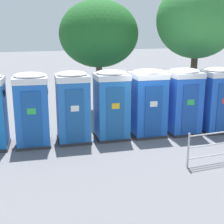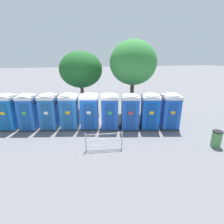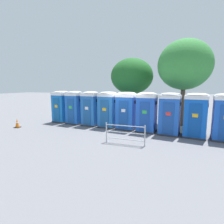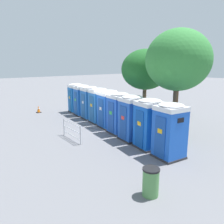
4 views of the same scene
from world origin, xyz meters
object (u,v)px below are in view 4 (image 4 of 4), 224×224
portapotty_2 (90,102)px  portapotty_8 (170,131)px  portapotty_6 (132,118)px  trash_can (151,182)px  traffic_cone (39,109)px  portapotty_1 (82,100)px  street_tree_0 (178,61)px  portapotty_5 (119,113)px  portapotty_4 (108,109)px  event_barrier (72,130)px  portapotty_3 (99,105)px  portapotty_0 (76,98)px  street_tree_1 (145,70)px  portapotty_7 (149,123)px

portapotty_2 → portapotty_8: bearing=-11.3°
portapotty_6 → trash_can: bearing=-40.1°
portapotty_2 → traffic_cone: size_ratio=3.97×
portapotty_8 → portapotty_1: bearing=169.1°
portapotty_1 → street_tree_0: street_tree_0 is taller
portapotty_5 → trash_can: size_ratio=2.66×
portapotty_4 → portapotty_5: 1.42m
portapotty_4 → street_tree_0: bearing=28.7°
trash_can → event_barrier: (-6.37, 0.96, 0.09)m
portapotty_3 → portapotty_6: (4.14, -0.94, -0.00)m
portapotty_1 → traffic_cone: (-3.37, -2.35, -0.97)m
portapotty_0 → street_tree_1: street_tree_1 is taller
portapotty_7 → event_barrier: 4.36m
portapotty_8 → traffic_cone: size_ratio=3.97×
portapotty_7 → event_barrier: portapotty_7 is taller
portapotty_6 → portapotty_8: (2.79, -0.49, -0.00)m
portapotty_0 → portapotty_3: same height
portapotty_2 → event_barrier: size_ratio=1.24×
portapotty_5 → event_barrier: (-0.87, -2.84, -0.72)m
portapotty_3 → street_tree_1: (1.08, 3.79, 2.49)m
portapotty_2 → street_tree_0: 7.41m
portapotty_6 → traffic_cone: (-10.31, -0.95, -0.97)m
traffic_cone → portapotty_1: bearing=34.8°
portapotty_1 → street_tree_0: bearing=9.5°
portapotty_5 → portapotty_2: bearing=168.5°
portapotty_1 → portapotty_5: size_ratio=1.00×
portapotty_7 → portapotty_8: size_ratio=1.00×
street_tree_1 → trash_can: street_tree_1 is taller
portapotty_6 → event_barrier: bearing=-131.8°
portapotty_5 → portapotty_8: size_ratio=1.00×
portapotty_0 → street_tree_1: bearing=30.0°
street_tree_1 → event_barrier: size_ratio=2.60×
event_barrier → portapotty_8: bearing=21.9°
portapotty_4 → portapotty_6: (2.75, -0.66, 0.00)m
portapotty_1 → portapotty_6: (6.94, -1.39, -0.00)m
portapotty_3 → portapotty_4: (1.39, -0.27, -0.00)m
street_tree_0 → portapotty_5: bearing=-134.9°
event_barrier → portapotty_4: bearing=99.0°
portapotty_2 → event_barrier: 5.00m
street_tree_1 → portapotty_5: bearing=-69.1°
portapotty_2 → traffic_cone: bearing=-156.0°
street_tree_0 → trash_can: bearing=-63.3°
portapotty_1 → portapotty_8: bearing=-10.9°
portapotty_6 → portapotty_2: bearing=168.0°
portapotty_5 → event_barrier: size_ratio=1.24×
portapotty_0 → portapotty_3: (4.18, -0.75, -0.00)m
portapotty_1 → event_barrier: 6.15m
portapotty_4 → trash_can: size_ratio=2.66×
street_tree_0 → traffic_cone: 12.58m
portapotty_0 → portapotty_3: 4.25m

